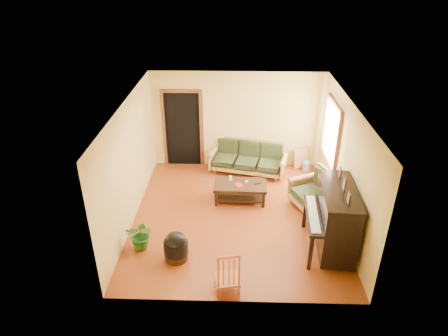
{
  "coord_description": "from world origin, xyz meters",
  "views": [
    {
      "loc": [
        -0.04,
        -7.36,
        5.16
      ],
      "look_at": [
        -0.28,
        0.2,
        1.1
      ],
      "focal_mm": 32.0,
      "sensor_mm": 36.0,
      "label": 1
    }
  ],
  "objects_px": {
    "footstool": "(176,249)",
    "coffee_table": "(240,192)",
    "red_chair": "(227,269)",
    "ceramic_crock": "(306,166)",
    "piano": "(336,220)",
    "potted_plant": "(141,235)",
    "armchair": "(312,190)",
    "sofa": "(247,158)"
  },
  "relations": [
    {
      "from": "coffee_table",
      "to": "armchair",
      "type": "distance_m",
      "value": 1.65
    },
    {
      "from": "sofa",
      "to": "potted_plant",
      "type": "height_order",
      "value": "sofa"
    },
    {
      "from": "piano",
      "to": "potted_plant",
      "type": "xyz_separation_m",
      "value": [
        -3.76,
        -0.11,
        -0.37
      ]
    },
    {
      "from": "sofa",
      "to": "armchair",
      "type": "xyz_separation_m",
      "value": [
        1.42,
        -1.64,
        0.04
      ]
    },
    {
      "from": "potted_plant",
      "to": "piano",
      "type": "bearing_deg",
      "value": 1.66
    },
    {
      "from": "red_chair",
      "to": "ceramic_crock",
      "type": "bearing_deg",
      "value": 53.88
    },
    {
      "from": "red_chair",
      "to": "coffee_table",
      "type": "bearing_deg",
      "value": 73.88
    },
    {
      "from": "armchair",
      "to": "potted_plant",
      "type": "relative_size",
      "value": 1.54
    },
    {
      "from": "coffee_table",
      "to": "footstool",
      "type": "distance_m",
      "value": 2.43
    },
    {
      "from": "piano",
      "to": "potted_plant",
      "type": "height_order",
      "value": "piano"
    },
    {
      "from": "ceramic_crock",
      "to": "coffee_table",
      "type": "bearing_deg",
      "value": -139.34
    },
    {
      "from": "ceramic_crock",
      "to": "potted_plant",
      "type": "xyz_separation_m",
      "value": [
        -3.74,
        -3.34,
        0.17
      ]
    },
    {
      "from": "red_chair",
      "to": "potted_plant",
      "type": "height_order",
      "value": "red_chair"
    },
    {
      "from": "armchair",
      "to": "ceramic_crock",
      "type": "distance_m",
      "value": 1.84
    },
    {
      "from": "sofa",
      "to": "ceramic_crock",
      "type": "xyz_separation_m",
      "value": [
        1.6,
        0.16,
        -0.3
      ]
    },
    {
      "from": "piano",
      "to": "red_chair",
      "type": "xyz_separation_m",
      "value": [
        -2.05,
        -1.17,
        -0.23
      ]
    },
    {
      "from": "armchair",
      "to": "red_chair",
      "type": "xyz_separation_m",
      "value": [
        -1.85,
        -2.6,
        -0.02
      ]
    },
    {
      "from": "piano",
      "to": "sofa",
      "type": "bearing_deg",
      "value": 121.96
    },
    {
      "from": "armchair",
      "to": "red_chair",
      "type": "bearing_deg",
      "value": -149.32
    },
    {
      "from": "coffee_table",
      "to": "armchair",
      "type": "xyz_separation_m",
      "value": [
        1.62,
        -0.26,
        0.24
      ]
    },
    {
      "from": "footstool",
      "to": "coffee_table",
      "type": "bearing_deg",
      "value": 59.69
    },
    {
      "from": "footstool",
      "to": "ceramic_crock",
      "type": "xyz_separation_m",
      "value": [
        3.02,
        3.64,
        -0.1
      ]
    },
    {
      "from": "armchair",
      "to": "ceramic_crock",
      "type": "relative_size",
      "value": 3.65
    },
    {
      "from": "red_chair",
      "to": "sofa",
      "type": "bearing_deg",
      "value": 72.8
    },
    {
      "from": "coffee_table",
      "to": "potted_plant",
      "type": "height_order",
      "value": "potted_plant"
    },
    {
      "from": "footstool",
      "to": "ceramic_crock",
      "type": "bearing_deg",
      "value": 50.32
    },
    {
      "from": "footstool",
      "to": "red_chair",
      "type": "bearing_deg",
      "value": -37.62
    },
    {
      "from": "sofa",
      "to": "ceramic_crock",
      "type": "height_order",
      "value": "sofa"
    },
    {
      "from": "potted_plant",
      "to": "red_chair",
      "type": "bearing_deg",
      "value": -31.82
    },
    {
      "from": "ceramic_crock",
      "to": "potted_plant",
      "type": "relative_size",
      "value": 0.42
    },
    {
      "from": "armchair",
      "to": "potted_plant",
      "type": "xyz_separation_m",
      "value": [
        -3.56,
        -1.54,
        -0.16
      ]
    },
    {
      "from": "sofa",
      "to": "footstool",
      "type": "xyz_separation_m",
      "value": [
        -1.42,
        -3.48,
        -0.2
      ]
    },
    {
      "from": "sofa",
      "to": "armchair",
      "type": "distance_m",
      "value": 2.17
    },
    {
      "from": "sofa",
      "to": "red_chair",
      "type": "xyz_separation_m",
      "value": [
        -0.43,
        -4.24,
        0.02
      ]
    },
    {
      "from": "sofa",
      "to": "footstool",
      "type": "distance_m",
      "value": 3.76
    },
    {
      "from": "armchair",
      "to": "piano",
      "type": "height_order",
      "value": "piano"
    },
    {
      "from": "coffee_table",
      "to": "piano",
      "type": "relative_size",
      "value": 0.8
    },
    {
      "from": "red_chair",
      "to": "ceramic_crock",
      "type": "distance_m",
      "value": 4.86
    },
    {
      "from": "potted_plant",
      "to": "ceramic_crock",
      "type": "bearing_deg",
      "value": 41.78
    },
    {
      "from": "red_chair",
      "to": "potted_plant",
      "type": "bearing_deg",
      "value": 136.84
    },
    {
      "from": "coffee_table",
      "to": "armchair",
      "type": "bearing_deg",
      "value": -9.15
    },
    {
      "from": "footstool",
      "to": "sofa",
      "type": "bearing_deg",
      "value": 67.74
    }
  ]
}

